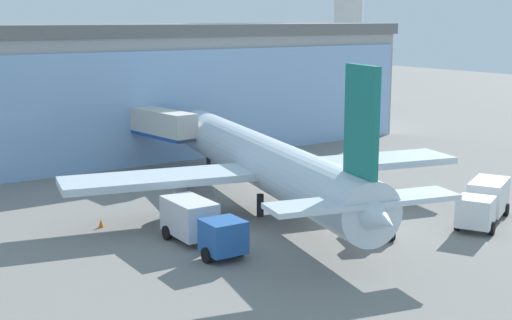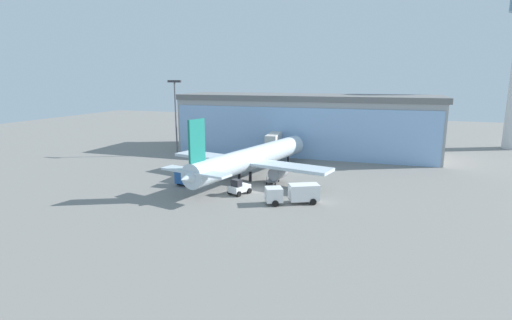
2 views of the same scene
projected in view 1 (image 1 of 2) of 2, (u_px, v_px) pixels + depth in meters
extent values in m
plane|color=gray|center=(361.00, 223.00, 48.53)|extent=(240.00, 240.00, 0.00)
cube|color=#9F9F9F|center=(145.00, 93.00, 75.47)|extent=(57.35, 17.54, 11.95)
cube|color=#90B6E4|center=(183.00, 106.00, 69.01)|extent=(55.80, 1.75, 10.76)
cube|color=slate|center=(143.00, 30.00, 74.19)|extent=(58.49, 17.89, 1.20)
cube|color=beige|center=(144.00, 120.00, 66.19)|extent=(3.77, 14.63, 2.40)
cube|color=#194799|center=(144.00, 131.00, 66.39)|extent=(3.82, 14.64, 0.30)
cylinder|color=#4C4C51|center=(116.00, 142.00, 70.83)|extent=(0.70, 0.70, 3.27)
cylinder|color=silver|center=(349.00, 5.00, 116.35)|extent=(4.75, 4.75, 31.85)
cylinder|color=silver|center=(261.00, 161.00, 52.38)|extent=(10.43, 32.17, 3.70)
cone|color=silver|center=(199.00, 129.00, 67.06)|extent=(4.25, 3.72, 3.70)
cone|color=silver|center=(373.00, 216.00, 37.69)|extent=(4.10, 4.62, 3.33)
cube|color=silver|center=(270.00, 170.00, 50.98)|extent=(29.52, 10.32, 0.50)
cube|color=silver|center=(364.00, 201.00, 38.50)|extent=(11.26, 4.68, 0.30)
cube|color=#197266|center=(361.00, 121.00, 38.12)|extent=(1.03, 3.20, 6.02)
cylinder|color=gray|center=(193.00, 193.00, 49.73)|extent=(2.73, 3.57, 2.10)
cylinder|color=gray|center=(335.00, 180.00, 53.67)|extent=(2.73, 3.57, 2.10)
cylinder|color=black|center=(260.00, 205.00, 50.12)|extent=(0.50, 0.50, 1.60)
cylinder|color=black|center=(289.00, 202.00, 50.91)|extent=(0.50, 0.50, 1.60)
cylinder|color=black|center=(209.00, 163.00, 64.84)|extent=(0.40, 0.40, 1.60)
cube|color=#2659A5|center=(223.00, 236.00, 41.02)|extent=(2.22, 2.22, 1.90)
cube|color=silver|center=(189.00, 217.00, 44.46)|extent=(2.24, 4.02, 2.20)
cylinder|color=black|center=(240.00, 249.00, 41.79)|extent=(0.31, 0.90, 0.90)
cylinder|color=black|center=(207.00, 255.00, 40.62)|extent=(0.31, 0.90, 0.90)
cylinder|color=black|center=(198.00, 227.00, 46.08)|extent=(0.31, 0.90, 0.90)
cylinder|color=black|center=(167.00, 233.00, 44.91)|extent=(0.31, 0.90, 0.90)
cube|color=silver|center=(475.00, 212.00, 46.19)|extent=(2.97, 2.97, 1.90)
cube|color=white|center=(488.00, 196.00, 49.77)|extent=(4.56, 3.82, 2.20)
cylinder|color=black|center=(492.00, 228.00, 45.86)|extent=(0.94, 0.69, 0.90)
cylinder|color=black|center=(457.00, 224.00, 46.89)|extent=(0.94, 0.69, 0.90)
cylinder|color=black|center=(506.00, 210.00, 50.33)|extent=(0.94, 0.69, 0.90)
cylinder|color=black|center=(475.00, 206.00, 51.37)|extent=(0.94, 0.69, 0.90)
cube|color=slate|center=(331.00, 199.00, 53.11)|extent=(1.71, 2.86, 0.16)
cylinder|color=black|center=(314.00, 201.00, 53.65)|extent=(0.14, 0.44, 0.44)
cylinder|color=slate|center=(314.00, 190.00, 53.49)|extent=(0.08, 0.08, 0.90)
cylinder|color=black|center=(328.00, 198.00, 54.47)|extent=(0.14, 0.44, 0.44)
cylinder|color=slate|center=(328.00, 188.00, 54.31)|extent=(0.08, 0.08, 0.90)
cylinder|color=black|center=(334.00, 207.00, 51.87)|extent=(0.14, 0.44, 0.44)
cylinder|color=slate|center=(334.00, 196.00, 51.70)|extent=(0.08, 0.08, 0.90)
cylinder|color=black|center=(348.00, 204.00, 52.69)|extent=(0.14, 0.44, 0.44)
cylinder|color=slate|center=(348.00, 193.00, 52.53)|extent=(0.08, 0.08, 0.90)
cube|color=silver|center=(371.00, 224.00, 45.43)|extent=(2.86, 3.64, 0.90)
cube|color=#26262B|center=(375.00, 212.00, 44.63)|extent=(1.67, 1.45, 1.00)
cylinder|color=black|center=(351.00, 226.00, 46.42)|extent=(0.62, 0.87, 0.80)
cylinder|color=black|center=(378.00, 225.00, 46.78)|extent=(0.62, 0.87, 0.80)
cylinder|color=black|center=(363.00, 237.00, 44.27)|extent=(0.62, 0.87, 0.80)
cylinder|color=black|center=(391.00, 235.00, 44.62)|extent=(0.62, 0.87, 0.80)
cone|color=orange|center=(355.00, 235.00, 45.10)|extent=(0.36, 0.36, 0.55)
cone|color=orange|center=(101.00, 223.00, 47.57)|extent=(0.36, 0.36, 0.55)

